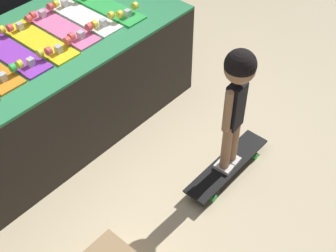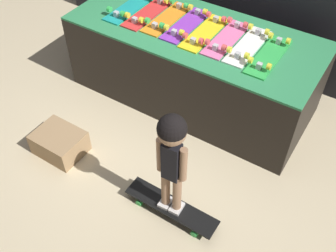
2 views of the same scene
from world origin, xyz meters
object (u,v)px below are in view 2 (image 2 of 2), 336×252
at_px(skateboard_white_on_rack, 248,45).
at_px(storage_box, 60,143).
at_px(skateboard_orange_on_rack, 167,17).
at_px(skateboard_red_on_rack, 148,12).
at_px(skateboard_on_floor, 171,207).
at_px(skateboard_pink_on_rack, 226,38).
at_px(skateboard_green_on_rack, 269,55).
at_px(child, 172,149).
at_px(skateboard_yellow_on_rack, 205,32).
at_px(skateboard_purple_on_rack, 186,24).
at_px(skateboard_teal_on_rack, 130,7).

bearing_deg(skateboard_white_on_rack, storage_box, -130.48).
bearing_deg(skateboard_orange_on_rack, skateboard_white_on_rack, -0.59).
relative_size(skateboard_red_on_rack, skateboard_white_on_rack, 1.00).
bearing_deg(skateboard_on_floor, skateboard_red_on_rack, 130.10).
bearing_deg(storage_box, skateboard_white_on_rack, 49.52).
bearing_deg(skateboard_pink_on_rack, skateboard_green_on_rack, -5.39).
bearing_deg(child, skateboard_green_on_rack, 80.03).
relative_size(skateboard_orange_on_rack, skateboard_green_on_rack, 1.00).
height_order(skateboard_yellow_on_rack, skateboard_white_on_rack, same).
height_order(skateboard_pink_on_rack, skateboard_on_floor, skateboard_pink_on_rack).
distance_m(skateboard_orange_on_rack, storage_box, 1.48).
bearing_deg(skateboard_yellow_on_rack, skateboard_white_on_rack, 2.25).
distance_m(skateboard_orange_on_rack, skateboard_purple_on_rack, 0.20).
xyz_separation_m(skateboard_teal_on_rack, skateboard_green_on_rack, (1.41, -0.02, 0.00)).
distance_m(skateboard_purple_on_rack, child, 1.45).
xyz_separation_m(skateboard_green_on_rack, storage_box, (-1.29, -1.24, -0.68)).
distance_m(skateboard_orange_on_rack, skateboard_green_on_rack, 1.01).
bearing_deg(skateboard_pink_on_rack, storage_box, -124.80).
xyz_separation_m(skateboard_red_on_rack, skateboard_pink_on_rack, (0.80, 0.02, 0.00)).
xyz_separation_m(skateboard_purple_on_rack, skateboard_green_on_rack, (0.80, -0.04, 0.00)).
relative_size(skateboard_pink_on_rack, child, 0.66).
relative_size(skateboard_orange_on_rack, child, 0.66).
relative_size(skateboard_teal_on_rack, skateboard_pink_on_rack, 1.00).
distance_m(skateboard_green_on_rack, child, 1.25).
distance_m(skateboard_orange_on_rack, skateboard_white_on_rack, 0.80).
bearing_deg(skateboard_red_on_rack, skateboard_white_on_rack, 0.82).
relative_size(skateboard_orange_on_rack, skateboard_pink_on_rack, 1.00).
distance_m(skateboard_pink_on_rack, skateboard_green_on_rack, 0.40).
xyz_separation_m(skateboard_orange_on_rack, child, (0.87, -1.29, -0.03)).
xyz_separation_m(skateboard_teal_on_rack, skateboard_red_on_rack, (0.20, 0.01, 0.00)).
bearing_deg(skateboard_yellow_on_rack, storage_box, -118.60).
relative_size(skateboard_yellow_on_rack, skateboard_pink_on_rack, 1.00).
xyz_separation_m(skateboard_purple_on_rack, skateboard_on_floor, (0.67, -1.29, -0.71)).
height_order(skateboard_orange_on_rack, skateboard_pink_on_rack, same).
distance_m(skateboard_purple_on_rack, skateboard_green_on_rack, 0.80).
xyz_separation_m(skateboard_orange_on_rack, skateboard_purple_on_rack, (0.20, -0.00, 0.00)).
relative_size(skateboard_red_on_rack, skateboard_yellow_on_rack, 1.00).
height_order(skateboard_on_floor, storage_box, storage_box).
distance_m(skateboard_purple_on_rack, storage_box, 1.53).
bearing_deg(skateboard_on_floor, skateboard_purple_on_rack, 117.34).
relative_size(skateboard_orange_on_rack, skateboard_on_floor, 0.82).
xyz_separation_m(skateboard_teal_on_rack, skateboard_white_on_rack, (1.21, 0.02, 0.00)).
distance_m(skateboard_purple_on_rack, skateboard_on_floor, 1.61).
relative_size(skateboard_teal_on_rack, skateboard_red_on_rack, 1.00).
bearing_deg(skateboard_red_on_rack, skateboard_green_on_rack, -1.04).
bearing_deg(child, skateboard_yellow_on_rack, 106.51).
xyz_separation_m(skateboard_white_on_rack, storage_box, (-1.09, -1.28, -0.68)).
distance_m(skateboard_teal_on_rack, skateboard_on_floor, 1.92).
bearing_deg(skateboard_white_on_rack, child, -87.18).
distance_m(skateboard_pink_on_rack, child, 1.31).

